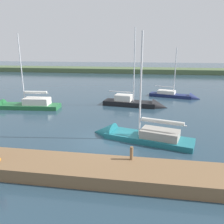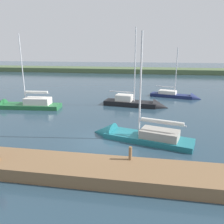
{
  "view_description": "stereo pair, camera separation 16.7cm",
  "coord_description": "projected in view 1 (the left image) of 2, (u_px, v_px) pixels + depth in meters",
  "views": [
    {
      "loc": [
        -2.92,
        14.18,
        6.25
      ],
      "look_at": [
        -0.25,
        -2.84,
        1.44
      ],
      "focal_mm": 36.11,
      "sensor_mm": 36.0,
      "label": 1
    },
    {
      "loc": [
        -3.08,
        14.16,
        6.25
      ],
      "look_at": [
        -0.25,
        -2.84,
        1.44
      ],
      "focal_mm": 36.11,
      "sensor_mm": 36.0,
      "label": 2
    }
  ],
  "objects": [
    {
      "name": "sailboat_near_dock",
      "position": [
        177.0,
        96.0,
        30.27
      ],
      "size": [
        6.75,
        3.31,
        7.18
      ],
      "rotation": [
        0.0,
        0.0,
        2.85
      ],
      "color": "navy",
      "rests_on": "ground_plane"
    },
    {
      "name": "sailboat_far_right",
      "position": [
        134.0,
        137.0,
        16.31
      ],
      "size": [
        7.62,
        3.75,
        8.29
      ],
      "rotation": [
        0.0,
        0.0,
        -0.27
      ],
      "color": "#1E6B75",
      "rests_on": "ground_plane"
    },
    {
      "name": "sailboat_outer_mooring",
      "position": [
        20.0,
        107.0,
        24.77
      ],
      "size": [
        8.18,
        2.55,
        8.76
      ],
      "rotation": [
        0.0,
        0.0,
        0.08
      ],
      "color": "#236638",
      "rests_on": "ground_plane"
    },
    {
      "name": "ground_plane",
      "position": [
        102.0,
        143.0,
        15.61
      ],
      "size": [
        200.0,
        200.0,
        0.0
      ],
      "primitive_type": "plane",
      "color": "#263D4C"
    },
    {
      "name": "far_shoreline",
      "position": [
        137.0,
        72.0,
        62.66
      ],
      "size": [
        180.0,
        8.0,
        2.4
      ],
      "primitive_type": "cube",
      "color": "#4C603D",
      "rests_on": "ground_plane"
    },
    {
      "name": "sailboat_far_left",
      "position": [
        138.0,
        105.0,
        25.64
      ],
      "size": [
        7.43,
        2.85,
        9.4
      ],
      "rotation": [
        0.0,
        0.0,
        3.0
      ],
      "color": "black",
      "rests_on": "ground_plane"
    },
    {
      "name": "dock_pier",
      "position": [
        85.0,
        170.0,
        11.44
      ],
      "size": [
        22.67,
        2.38,
        0.68
      ],
      "primitive_type": "cube",
      "color": "brown",
      "rests_on": "ground_plane"
    },
    {
      "name": "mooring_post_near",
      "position": [
        132.0,
        153.0,
        11.71
      ],
      "size": [
        0.17,
        0.17,
        0.71
      ],
      "primitive_type": "cylinder",
      "color": "brown",
      "rests_on": "dock_pier"
    }
  ]
}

